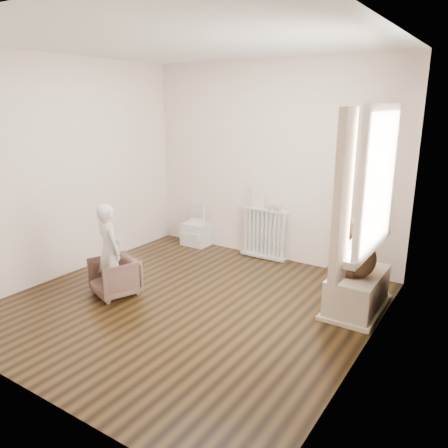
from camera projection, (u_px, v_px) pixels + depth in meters
The scene contains 20 objects.
floor at pixel (189, 304), 4.64m from camera, with size 3.60×3.60×0.01m, color black.
ceiling at pixel (183, 41), 3.94m from camera, with size 3.60×3.60×0.01m, color white.
back_wall at pixel (270, 163), 5.74m from camera, with size 3.60×0.02×2.60m, color white.
front_wall at pixel (16, 225), 2.83m from camera, with size 3.60×0.02×2.60m, color white.
left_wall at pixel (67, 169), 5.23m from camera, with size 0.02×3.60×2.60m, color white.
right_wall at pixel (372, 206), 3.34m from camera, with size 0.02×3.60×2.60m, color white.
window at pixel (379, 180), 3.56m from camera, with size 0.03×0.90×1.10m, color white.
window_sill at pixel (362, 246), 3.77m from camera, with size 0.22×1.10×0.06m, color silver.
curtain_left at pixel (343, 199), 3.18m from camera, with size 0.06×0.26×1.30m, color beige.
curtain_right at pixel (382, 177), 4.10m from camera, with size 0.06×0.26×1.30m, color beige.
radiator at pixel (264, 231), 5.89m from camera, with size 0.66×0.13×0.70m, color silver.
paper_doll at pixel (258, 197), 5.82m from camera, with size 0.17×0.02×0.29m, color beige.
tin_a at pixel (272, 208), 5.74m from camera, with size 0.09×0.09×0.06m, color #A59E8C.
tin_b at pixel (279, 209), 5.69m from camera, with size 0.10×0.10×0.05m, color #A59E8C.
toy_vanity at pixel (196, 227), 6.49m from camera, with size 0.39×0.28×0.62m, color silver.
armchair at pixel (115, 277), 4.81m from camera, with size 0.45×0.47×0.42m, color brown.
child at pixel (109, 250), 4.68m from camera, with size 0.38×0.25×1.03m, color silver.
toy_bench at pixel (357, 291), 4.47m from camera, with size 0.45×0.85×0.40m, color beige.
teddy_bear at pixel (359, 250), 4.28m from camera, with size 0.46×0.36×0.57m, color #311E11, non-canonical shape.
plush_cat at pixel (373, 222), 4.03m from camera, with size 0.17×0.27×0.23m, color gray, non-canonical shape.
Camera 1 is at (2.62, -3.35, 2.07)m, focal length 35.00 mm.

